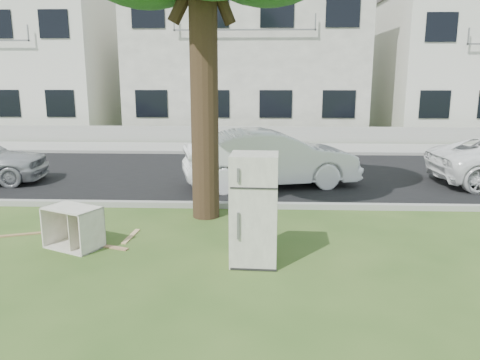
{
  "coord_description": "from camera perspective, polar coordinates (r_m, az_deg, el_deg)",
  "views": [
    {
      "loc": [
        0.67,
        -7.31,
        2.8
      ],
      "look_at": [
        0.34,
        0.6,
        1.03
      ],
      "focal_mm": 35.0,
      "sensor_mm": 36.0,
      "label": 1
    }
  ],
  "objects": [
    {
      "name": "kerb_far",
      "position": [
        17.1,
        0.1,
        3.15
      ],
      "size": [
        120.0,
        0.18,
        0.12
      ],
      "primitive_type": "cube",
      "color": "gray",
      "rests_on": "ground"
    },
    {
      "name": "kerb_near",
      "position": [
        10.17,
        -1.49,
        -3.4
      ],
      "size": [
        120.0,
        0.18,
        0.12
      ],
      "primitive_type": "cube",
      "color": "gray",
      "rests_on": "ground"
    },
    {
      "name": "low_wall",
      "position": [
        20.07,
        0.45,
        5.56
      ],
      "size": [
        120.0,
        0.15,
        0.7
      ],
      "primitive_type": "cube",
      "color": "gray",
      "rests_on": "ground"
    },
    {
      "name": "plank_b",
      "position": [
        8.25,
        -16.31,
        -7.7
      ],
      "size": [
        0.93,
        0.41,
        0.02
      ],
      "primitive_type": "cube",
      "rotation": [
        0.0,
        0.0,
        -0.35
      ],
      "color": "#9E7452",
      "rests_on": "ground"
    },
    {
      "name": "townhouse_center",
      "position": [
        24.84,
        0.85,
        14.7
      ],
      "size": [
        11.22,
        8.16,
        7.44
      ],
      "color": "silver",
      "rests_on": "ground"
    },
    {
      "name": "plank_c",
      "position": [
        8.6,
        -13.16,
        -6.7
      ],
      "size": [
        0.14,
        0.76,
        0.02
      ],
      "primitive_type": "cube",
      "rotation": [
        0.0,
        0.0,
        1.5
      ],
      "color": "tan",
      "rests_on": "ground"
    },
    {
      "name": "townhouse_left",
      "position": [
        27.87,
        -25.35,
        12.88
      ],
      "size": [
        10.2,
        8.16,
        7.04
      ],
      "color": "silver",
      "rests_on": "ground"
    },
    {
      "name": "road",
      "position": [
        13.62,
        -0.49,
        0.73
      ],
      "size": [
        120.0,
        7.0,
        0.01
      ],
      "primitive_type": "cube",
      "color": "black",
      "rests_on": "ground"
    },
    {
      "name": "cabinet",
      "position": [
        8.26,
        -19.66,
        -5.46
      ],
      "size": [
        1.04,
        0.88,
        0.69
      ],
      "primitive_type": "cube",
      "rotation": [
        0.0,
        0.0,
        -0.44
      ],
      "color": "white",
      "rests_on": "ground"
    },
    {
      "name": "ground",
      "position": [
        7.85,
        -2.7,
        -8.31
      ],
      "size": [
        120.0,
        120.0,
        0.0
      ],
      "primitive_type": "plane",
      "color": "#2F4E1B"
    },
    {
      "name": "sidewalk",
      "position": [
        18.53,
        0.28,
        3.89
      ],
      "size": [
        120.0,
        2.8,
        0.01
      ],
      "primitive_type": "cube",
      "color": "gray",
      "rests_on": "ground"
    },
    {
      "name": "fridge",
      "position": [
        7.01,
        1.73,
        -3.6
      ],
      "size": [
        0.73,
        0.68,
        1.69
      ],
      "primitive_type": "cube",
      "rotation": [
        0.0,
        0.0,
        -0.05
      ],
      "color": "silver",
      "rests_on": "ground"
    },
    {
      "name": "plank_a",
      "position": [
        9.32,
        -24.58,
        -6.01
      ],
      "size": [
        1.09,
        0.47,
        0.02
      ],
      "primitive_type": "cube",
      "rotation": [
        0.0,
        0.0,
        0.35
      ],
      "color": "olive",
      "rests_on": "ground"
    },
    {
      "name": "car_center",
      "position": [
        12.04,
        3.76,
        2.65
      ],
      "size": [
        4.68,
        2.58,
        1.46
      ],
      "primitive_type": "imported",
      "rotation": [
        0.0,
        0.0,
        1.82
      ],
      "color": "silver",
      "rests_on": "ground"
    }
  ]
}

